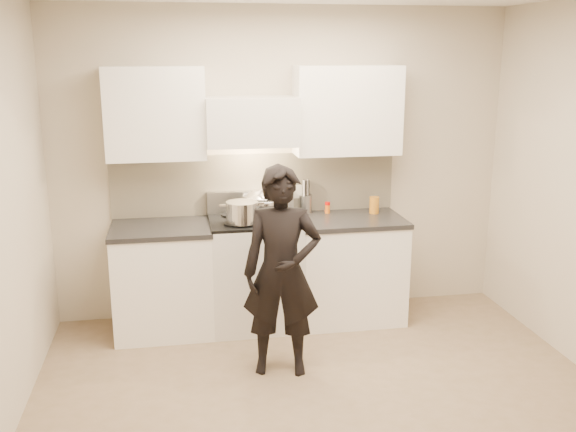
% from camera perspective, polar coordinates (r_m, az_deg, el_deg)
% --- Properties ---
extents(ground_plane, '(4.00, 4.00, 0.00)m').
position_cam_1_polar(ground_plane, '(4.51, 3.49, -16.40)').
color(ground_plane, '#8B735A').
extents(room_shell, '(4.04, 3.54, 2.70)m').
position_cam_1_polar(room_shell, '(4.29, 1.90, 4.84)').
color(room_shell, '#C0B59D').
rests_on(room_shell, ground).
extents(stove, '(0.76, 0.65, 0.96)m').
position_cam_1_polar(stove, '(5.54, -2.93, -4.97)').
color(stove, silver).
rests_on(stove, ground).
extents(counter_right, '(0.92, 0.67, 0.92)m').
position_cam_1_polar(counter_right, '(5.70, 5.40, -4.60)').
color(counter_right, white).
rests_on(counter_right, ground).
extents(counter_left, '(0.82, 0.67, 0.92)m').
position_cam_1_polar(counter_left, '(5.51, -11.03, -5.49)').
color(counter_left, white).
rests_on(counter_left, ground).
extents(wok, '(0.40, 0.49, 0.32)m').
position_cam_1_polar(wok, '(5.53, -2.04, 1.37)').
color(wok, silver).
rests_on(wok, stove).
extents(stock_pot, '(0.37, 0.27, 0.17)m').
position_cam_1_polar(stock_pot, '(5.23, -4.12, 0.35)').
color(stock_pot, silver).
rests_on(stock_pot, stove).
extents(utensil_crock, '(0.11, 0.11, 0.30)m').
position_cam_1_polar(utensil_crock, '(5.70, 1.58, 1.21)').
color(utensil_crock, '#A0A0A0').
rests_on(utensil_crock, counter_right).
extents(spice_jar, '(0.04, 0.04, 0.10)m').
position_cam_1_polar(spice_jar, '(5.70, 3.53, 0.76)').
color(spice_jar, orange).
rests_on(spice_jar, counter_right).
extents(oil_glass, '(0.08, 0.08, 0.15)m').
position_cam_1_polar(oil_glass, '(5.73, 7.67, 0.97)').
color(oil_glass, '#C4771C').
rests_on(oil_glass, counter_right).
extents(person, '(0.62, 0.47, 1.55)m').
position_cam_1_polar(person, '(4.63, -0.55, -4.98)').
color(person, black).
rests_on(person, ground).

